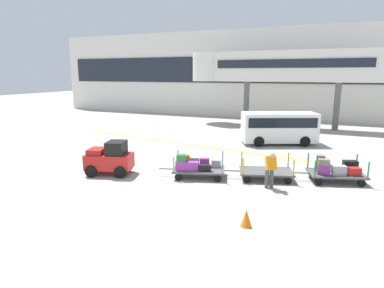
% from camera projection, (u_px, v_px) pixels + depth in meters
% --- Properties ---
extents(ground_plane, '(120.00, 120.00, 0.00)m').
position_uv_depth(ground_plane, '(140.00, 200.00, 12.37)').
color(ground_plane, '#9E9B91').
extents(apron_lead_line, '(18.89, 3.26, 0.01)m').
position_uv_depth(apron_lead_line, '(180.00, 144.00, 22.31)').
color(apron_lead_line, yellow).
rests_on(apron_lead_line, ground_plane).
extents(terminal_building, '(52.44, 2.51, 9.17)m').
position_uv_depth(terminal_building, '(272.00, 74.00, 34.70)').
color(terminal_building, silver).
rests_on(terminal_building, ground_plane).
extents(jet_bridge, '(15.98, 3.00, 6.53)m').
position_uv_depth(jet_bridge, '(272.00, 67.00, 28.82)').
color(jet_bridge, silver).
rests_on(jet_bridge, ground_plane).
extents(baggage_tug, '(2.33, 1.75, 1.58)m').
position_uv_depth(baggage_tug, '(110.00, 159.00, 15.39)').
color(baggage_tug, red).
rests_on(baggage_tug, ground_plane).
extents(baggage_cart_lead, '(3.08, 2.03, 1.13)m').
position_uv_depth(baggage_cart_lead, '(195.00, 166.00, 15.00)').
color(baggage_cart_lead, '#4C4C4F').
rests_on(baggage_cart_lead, ground_plane).
extents(baggage_cart_middle, '(3.08, 2.03, 1.10)m').
position_uv_depth(baggage_cart_middle, '(266.00, 172.00, 14.73)').
color(baggage_cart_middle, '#4C4C4F').
rests_on(baggage_cart_middle, ground_plane).
extents(baggage_cart_tail, '(3.08, 2.03, 1.10)m').
position_uv_depth(baggage_cart_tail, '(336.00, 170.00, 14.39)').
color(baggage_cart_tail, '#4C4C4F').
rests_on(baggage_cart_tail, ground_plane).
extents(baggage_handler, '(0.56, 0.57, 1.56)m').
position_uv_depth(baggage_handler, '(270.00, 168.00, 13.43)').
color(baggage_handler, '#4C4C4C').
rests_on(baggage_handler, ground_plane).
extents(shuttle_van, '(5.16, 3.71, 2.10)m').
position_uv_depth(shuttle_van, '(279.00, 126.00, 21.99)').
color(shuttle_van, white).
rests_on(shuttle_van, ground_plane).
extents(safety_cone_near, '(0.36, 0.36, 0.55)m').
position_uv_depth(safety_cone_near, '(246.00, 218.00, 10.18)').
color(safety_cone_near, orange).
rests_on(safety_cone_near, ground_plane).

